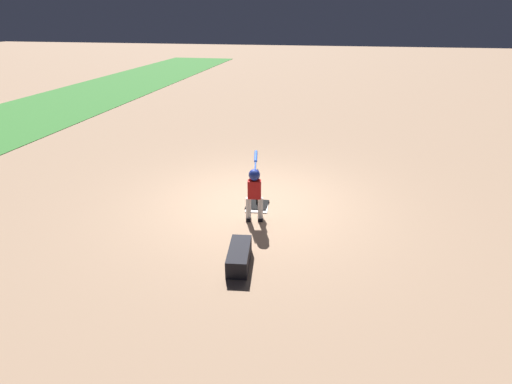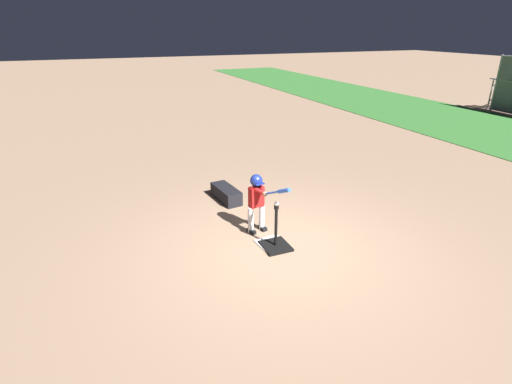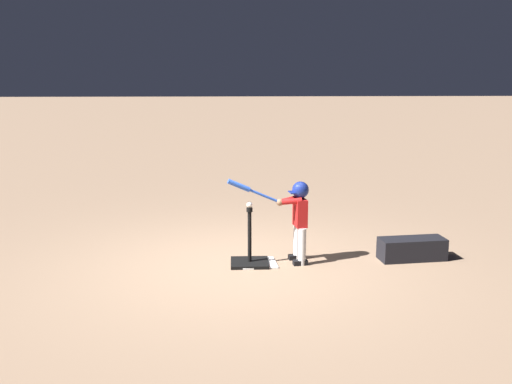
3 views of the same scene
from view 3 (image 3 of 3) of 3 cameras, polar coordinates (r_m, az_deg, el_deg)
name	(u,v)px [view 3 (image 3 of 3)]	position (r m, az deg, el deg)	size (l,w,h in m)	color
ground_plane	(238,267)	(7.46, -1.77, -7.14)	(90.00, 90.00, 0.00)	#93755B
home_plate	(258,263)	(7.56, 0.23, -6.78)	(0.44, 0.44, 0.02)	white
batting_tee	(250,257)	(7.52, -0.61, -6.24)	(0.47, 0.42, 0.73)	black
batter_child	(297,212)	(7.46, 3.90, -1.88)	(1.01, 0.34, 1.11)	silver
baseball	(250,205)	(7.34, -0.62, -1.23)	(0.07, 0.07, 0.07)	white
equipment_bag	(412,249)	(7.95, 14.64, -5.26)	(0.84, 0.32, 0.28)	black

